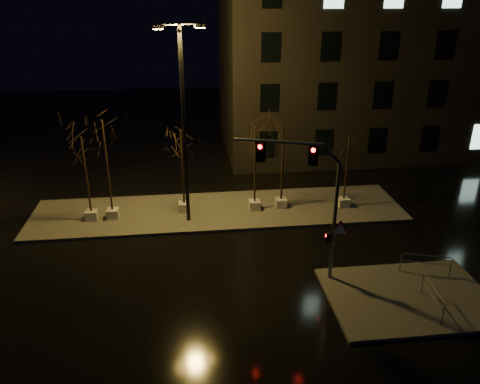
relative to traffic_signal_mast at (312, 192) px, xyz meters
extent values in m
plane|color=black|center=(-3.52, 1.39, -4.34)|extent=(90.00, 90.00, 0.00)
cube|color=#484741|center=(-3.52, 7.39, -4.26)|extent=(22.00, 5.00, 0.15)
cube|color=#484741|center=(3.98, -2.11, -4.26)|extent=(7.00, 5.00, 0.15)
cube|color=black|center=(10.48, 19.39, 3.16)|extent=(25.00, 12.00, 15.00)
cube|color=beige|center=(-10.85, 6.95, -3.91)|extent=(0.65, 0.65, 0.55)
cylinder|color=black|center=(-10.85, 6.95, -1.44)|extent=(0.11, 0.11, 4.39)
cube|color=beige|center=(-9.67, 7.01, -3.91)|extent=(0.65, 0.65, 0.55)
cylinder|color=black|center=(-9.67, 7.01, -1.01)|extent=(0.11, 0.11, 5.24)
cube|color=beige|center=(-5.57, 7.45, -3.91)|extent=(0.65, 0.65, 0.55)
cylinder|color=black|center=(-5.57, 7.45, -1.42)|extent=(0.11, 0.11, 4.43)
cube|color=beige|center=(-1.40, 7.21, -3.91)|extent=(0.65, 0.65, 0.55)
cylinder|color=black|center=(-1.40, 7.21, -1.39)|extent=(0.11, 0.11, 4.50)
cube|color=beige|center=(0.24, 7.37, -3.91)|extent=(0.65, 0.65, 0.55)
cylinder|color=black|center=(0.24, 7.37, -1.40)|extent=(0.11, 0.11, 4.47)
cube|color=beige|center=(4.02, 6.98, -3.91)|extent=(0.65, 0.65, 0.55)
cylinder|color=black|center=(4.02, 6.98, -1.70)|extent=(0.11, 0.11, 3.88)
cylinder|color=slate|center=(0.98, -0.32, -1.42)|extent=(0.17, 0.17, 5.53)
cylinder|color=slate|center=(-1.51, 0.49, 2.12)|extent=(3.55, 1.27, 0.13)
cube|color=black|center=(-0.07, 0.03, 1.61)|extent=(0.33, 0.28, 0.83)
cube|color=black|center=(-2.17, 0.71, 1.61)|extent=(0.33, 0.28, 0.83)
cube|color=black|center=(0.79, -0.25, -2.16)|extent=(0.24, 0.22, 0.41)
cone|color=red|center=(1.23, -0.45, -1.70)|extent=(0.92, 0.32, 0.96)
sphere|color=#FF0C07|center=(0.98, -0.32, 1.89)|extent=(0.17, 0.17, 0.17)
cylinder|color=black|center=(-5.35, 6.26, 1.11)|extent=(0.21, 0.21, 10.59)
cylinder|color=black|center=(-5.35, 6.26, 6.41)|extent=(2.26, 0.77, 0.11)
cube|color=yellow|center=(-6.37, 5.96, 6.25)|extent=(0.59, 0.44, 0.21)
cube|color=yellow|center=(-4.34, 6.57, 6.25)|extent=(0.59, 0.44, 0.21)
cylinder|color=slate|center=(4.42, -0.18, -3.74)|extent=(0.05, 0.05, 0.89)
cylinder|color=slate|center=(6.49, -0.88, -3.74)|extent=(0.05, 0.05, 0.89)
cylinder|color=slate|center=(5.45, -0.53, -3.24)|extent=(2.09, 0.73, 0.04)
cylinder|color=slate|center=(5.45, -0.53, -3.64)|extent=(2.09, 0.73, 0.04)
cylinder|color=slate|center=(4.41, -4.04, -3.72)|extent=(0.05, 0.05, 0.93)
cylinder|color=slate|center=(4.58, -1.98, -3.72)|extent=(0.05, 0.05, 0.93)
cylinder|color=slate|center=(4.49, -3.01, -3.20)|extent=(0.22, 2.06, 0.04)
cylinder|color=slate|center=(4.49, -3.01, -3.62)|extent=(0.22, 2.06, 0.04)
camera|label=1|loc=(-5.22, -17.85, 7.95)|focal=35.00mm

